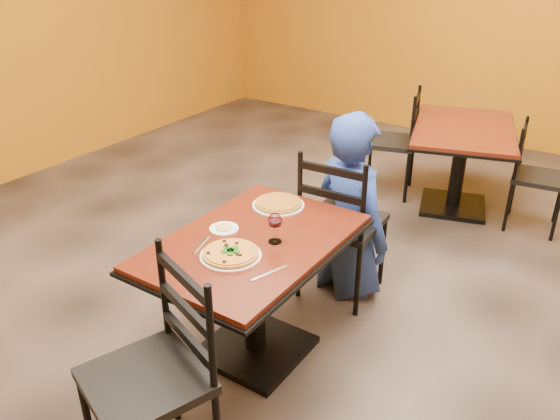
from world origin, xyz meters
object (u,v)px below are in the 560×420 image
Objects in this scene: table_main at (254,270)px; pizza_main at (231,253)px; chair_main_far at (343,223)px; chair_second_right at (539,178)px; chair_second_left at (390,142)px; wine_glass at (275,227)px; chair_main_near at (145,382)px; diner at (352,204)px; plate_main at (231,256)px; table_second at (461,149)px; pizza_far at (278,203)px; side_plate at (224,229)px; plate_far at (278,205)px.

pizza_main reaches higher than table_main.
chair_main_far is 1.91m from chair_second_right.
wine_glass is at bearing -5.93° from chair_second_left.
chair_main_near is 0.83× the size of diner.
chair_second_left is at bearing -79.44° from chair_main_far.
diner reaches higher than plate_main.
plate_main is at bearing -86.35° from table_main.
chair_second_right is at bearing 70.45° from plate_main.
table_second is 2.18m from pizza_far.
chair_main_far reaches higher than chair_second_right.
wine_glass is (0.43, -2.49, 0.35)m from chair_second_left.
plate_main is (-0.09, -1.04, 0.24)m from chair_main_far.
table_second is 1.44× the size of chair_second_left.
chair_main_far reaches higher than wine_glass.
pizza_far reaches higher than table_second.
chair_main_near reaches higher than plate_main.
diner reaches higher than table_main.
chair_main_near is at bearing -71.98° from side_plate.
table_second is at bearing 78.06° from plate_far.
plate_main is (-0.97, -2.74, 0.32)m from chair_second_right.
plate_far is at bearing -63.43° from pizza_far.
diner is (0.12, 0.92, 0.06)m from table_main.
chair_main_near is 1.00× the size of chair_main_far.
pizza_main reaches higher than plate_main.
wine_glass is at bearing 109.07° from chair_main_near.
chair_main_far is 1.05× the size of chair_second_left.
pizza_main is 0.92× the size of plate_far.
wine_glass reaches higher than side_plate.
chair_main_far is (0.11, 0.84, -0.04)m from table_main.
diner reaches higher than plate_far.
table_main is 4.33× the size of pizza_main.
wine_glass reaches higher than chair_second_right.
plate_main is at bearing 153.41° from chair_second_right.
chair_main_near is at bearing -80.83° from plate_far.
chair_main_near is 3.46m from chair_second_left.
table_main is 0.47m from plate_far.
chair_second_right is 2.81m from side_plate.
chair_main_near is (0.10, -0.90, -0.04)m from table_main.
wine_glass is (0.01, -0.80, 0.32)m from chair_main_far.
table_main is at bearing 93.65° from plate_main.
diner is at bearing 65.63° from pizza_far.
chair_main_far is 1.75m from chair_second_left.
table_main is 3.97× the size of plate_far.
chair_second_right is at bearing 70.45° from pizza_main.
chair_second_right is 2.41m from pizza_far.
chair_main_near is (-0.24, -3.43, -0.04)m from table_second.
wine_glass is (0.10, 0.25, 0.07)m from pizza_main.
table_main is 1.19× the size of chair_main_near.
chair_second_left is 2.77m from pizza_main.
wine_glass is (0.23, -0.37, 0.07)m from pizza_far.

